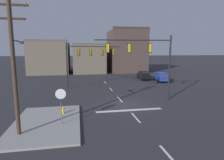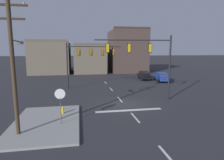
{
  "view_description": "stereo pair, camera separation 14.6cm",
  "coord_description": "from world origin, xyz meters",
  "px_view_note": "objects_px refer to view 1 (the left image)",
  "views": [
    {
      "loc": [
        -4.69,
        -18.51,
        5.58
      ],
      "look_at": [
        -0.87,
        2.38,
        2.26
      ],
      "focal_mm": 30.0,
      "sensor_mm": 36.0,
      "label": 1
    },
    {
      "loc": [
        -4.54,
        -18.53,
        5.58
      ],
      "look_at": [
        -0.87,
        2.38,
        2.26
      ],
      "focal_mm": 30.0,
      "sensor_mm": 36.0,
      "label": 2
    }
  ],
  "objects_px": {
    "car_lot_nearside": "(144,75)",
    "fire_hydrant": "(63,111)",
    "stop_sign": "(61,98)",
    "car_lot_middle": "(161,77)",
    "signal_mast_far_side": "(86,56)",
    "utility_pole": "(14,62)",
    "signal_mast_near_side": "(147,55)"
  },
  "relations": [
    {
      "from": "car_lot_nearside",
      "to": "fire_hydrant",
      "type": "relative_size",
      "value": 6.09
    },
    {
      "from": "stop_sign",
      "to": "car_lot_middle",
      "type": "bearing_deg",
      "value": 47.74
    },
    {
      "from": "signal_mast_far_side",
      "to": "car_lot_nearside",
      "type": "height_order",
      "value": "signal_mast_far_side"
    },
    {
      "from": "utility_pole",
      "to": "fire_hydrant",
      "type": "distance_m",
      "value": 6.33
    },
    {
      "from": "signal_mast_far_side",
      "to": "car_lot_middle",
      "type": "distance_m",
      "value": 14.7
    },
    {
      "from": "car_lot_middle",
      "to": "fire_hydrant",
      "type": "xyz_separation_m",
      "value": [
        -16.43,
        -15.58,
        -0.53
      ]
    },
    {
      "from": "signal_mast_near_side",
      "to": "stop_sign",
      "type": "relative_size",
      "value": 3.01
    },
    {
      "from": "signal_mast_near_side",
      "to": "car_lot_middle",
      "type": "bearing_deg",
      "value": 57.85
    },
    {
      "from": "signal_mast_far_side",
      "to": "stop_sign",
      "type": "bearing_deg",
      "value": -100.0
    },
    {
      "from": "fire_hydrant",
      "to": "car_lot_nearside",
      "type": "bearing_deg",
      "value": 52.54
    },
    {
      "from": "car_lot_nearside",
      "to": "car_lot_middle",
      "type": "distance_m",
      "value": 3.66
    },
    {
      "from": "fire_hydrant",
      "to": "stop_sign",
      "type": "bearing_deg",
      "value": -88.24
    },
    {
      "from": "car_lot_nearside",
      "to": "car_lot_middle",
      "type": "bearing_deg",
      "value": -50.45
    },
    {
      "from": "car_lot_middle",
      "to": "car_lot_nearside",
      "type": "bearing_deg",
      "value": 129.55
    },
    {
      "from": "signal_mast_far_side",
      "to": "signal_mast_near_side",
      "type": "bearing_deg",
      "value": -54.34
    },
    {
      "from": "car_lot_middle",
      "to": "utility_pole",
      "type": "height_order",
      "value": "utility_pole"
    },
    {
      "from": "signal_mast_near_side",
      "to": "signal_mast_far_side",
      "type": "xyz_separation_m",
      "value": [
        -6.23,
        8.68,
        -0.3
      ]
    },
    {
      "from": "signal_mast_near_side",
      "to": "utility_pole",
      "type": "height_order",
      "value": "utility_pole"
    },
    {
      "from": "car_lot_nearside",
      "to": "fire_hydrant",
      "type": "distance_m",
      "value": 23.19
    },
    {
      "from": "stop_sign",
      "to": "car_lot_nearside",
      "type": "distance_m",
      "value": 25.14
    },
    {
      "from": "signal_mast_far_side",
      "to": "stop_sign",
      "type": "xyz_separation_m",
      "value": [
        -2.59,
        -14.7,
        -2.67
      ]
    },
    {
      "from": "signal_mast_near_side",
      "to": "car_lot_middle",
      "type": "xyz_separation_m",
      "value": [
        7.53,
        11.99,
        -4.26
      ]
    },
    {
      "from": "stop_sign",
      "to": "utility_pole",
      "type": "xyz_separation_m",
      "value": [
        -2.64,
        -1.15,
        2.73
      ]
    },
    {
      "from": "car_lot_middle",
      "to": "signal_mast_far_side",
      "type": "bearing_deg",
      "value": -166.5
    },
    {
      "from": "signal_mast_near_side",
      "to": "stop_sign",
      "type": "bearing_deg",
      "value": -145.72
    },
    {
      "from": "signal_mast_far_side",
      "to": "car_lot_middle",
      "type": "bearing_deg",
      "value": 13.5
    },
    {
      "from": "car_lot_middle",
      "to": "utility_pole",
      "type": "bearing_deg",
      "value": -134.77
    },
    {
      "from": "stop_sign",
      "to": "utility_pole",
      "type": "relative_size",
      "value": 0.32
    },
    {
      "from": "signal_mast_near_side",
      "to": "car_lot_nearside",
      "type": "xyz_separation_m",
      "value": [
        5.2,
        14.81,
        -4.26
      ]
    },
    {
      "from": "signal_mast_near_side",
      "to": "fire_hydrant",
      "type": "xyz_separation_m",
      "value": [
        -8.9,
        -3.59,
        -4.79
      ]
    },
    {
      "from": "car_lot_nearside",
      "to": "utility_pole",
      "type": "relative_size",
      "value": 0.51
    },
    {
      "from": "signal_mast_far_side",
      "to": "fire_hydrant",
      "type": "relative_size",
      "value": 11.02
    }
  ]
}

